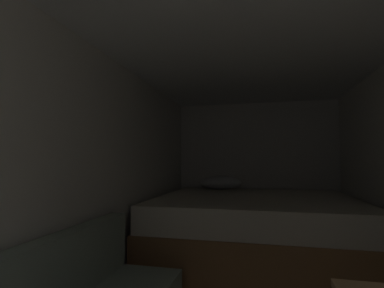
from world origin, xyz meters
name	(u,v)px	position (x,y,z in m)	size (l,w,h in m)	color
wall_back	(256,172)	(0.00, 4.26, 1.02)	(2.39, 0.05, 2.05)	silver
wall_left	(98,181)	(-1.17, 1.88, 1.02)	(0.05, 4.70, 2.05)	silver
ceiling_slab	(249,35)	(0.00, 1.88, 2.07)	(2.39, 4.70, 0.05)	white
bed	(255,231)	(-0.01, 3.22, 0.39)	(2.17, 1.95, 0.97)	olive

